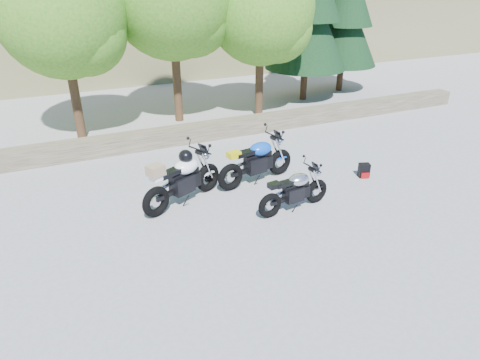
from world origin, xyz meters
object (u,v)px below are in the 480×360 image
at_px(backpack, 364,171).
at_px(blue_bike, 257,162).
at_px(silver_bike, 295,191).
at_px(white_bike, 182,179).

bearing_deg(backpack, blue_bike, 179.87).
xyz_separation_m(blue_bike, backpack, (2.62, -0.86, -0.37)).
relative_size(silver_bike, backpack, 5.12).
bearing_deg(white_bike, blue_bike, -16.45).
bearing_deg(backpack, silver_bike, -145.84).
xyz_separation_m(silver_bike, white_bike, (-2.13, 1.27, 0.16)).
relative_size(silver_bike, white_bike, 0.87).
xyz_separation_m(white_bike, backpack, (4.60, -0.56, -0.44)).
distance_m(white_bike, backpack, 4.65).
height_order(blue_bike, backpack, blue_bike).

